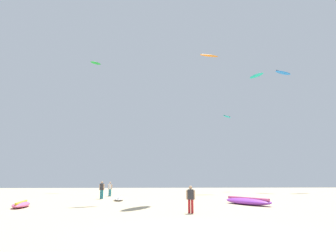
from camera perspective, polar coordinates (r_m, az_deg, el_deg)
The scene contains 12 objects.
ground_plane at distance 11.26m, azimuth 5.37°, elevation -19.64°, with size 120.00×120.00×0.00m, color #C6B28C.
person_foreground at distance 18.01m, azimuth 4.26°, elevation -13.11°, with size 0.51×0.35×1.55m.
person_midground at distance 36.36m, azimuth -10.79°, elevation -11.30°, with size 0.51×0.37×1.62m.
person_left at distance 31.66m, azimuth -12.28°, elevation -11.35°, with size 0.54×0.39×1.73m.
kite_grounded_near at distance 23.96m, azimuth -25.77°, elevation -13.08°, with size 1.50×3.49×0.40m.
kite_grounded_mid at distance 29.01m, azimuth -9.22°, elevation -13.25°, with size 1.05×3.08×0.37m.
kite_grounded_far at distance 24.67m, azimuth 14.64°, elevation -13.43°, with size 3.25×4.88×0.62m.
kite_aloft_0 at distance 53.48m, azimuth 7.69°, elevation 12.93°, with size 3.43×1.69×0.55m.
kite_aloft_1 at distance 56.80m, azimuth 16.20°, elevation 9.03°, with size 2.22×3.32×0.45m.
kite_aloft_4 at distance 57.75m, azimuth -13.38°, elevation 11.39°, with size 1.98×1.74×0.43m.
kite_aloft_7 at distance 58.16m, azimuth 20.73°, elevation 9.30°, with size 3.79×2.57×0.47m.
kite_aloft_8 at distance 55.34m, azimuth 10.98°, elevation 1.75°, with size 2.12×2.06×0.53m.
Camera 1 is at (-1.65, -10.97, 1.90)m, focal length 32.58 mm.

